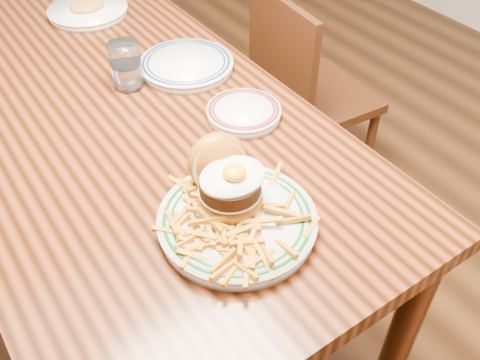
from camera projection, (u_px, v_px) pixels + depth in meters
floor at (149, 286)px, 1.86m from camera, size 6.00×6.00×0.00m
table at (119, 137)px, 1.41m from camera, size 0.85×1.60×0.75m
chair_right at (303, 92)px, 1.97m from camera, size 0.41×0.41×0.81m
main_plate at (234, 207)px, 1.04m from camera, size 0.31×0.33×0.15m
side_plate at (244, 112)px, 1.31m from camera, size 0.19×0.19×0.03m
rear_plate at (186, 64)px, 1.48m from camera, size 0.26×0.26×0.03m
water_glass at (127, 68)px, 1.39m from camera, size 0.08×0.08×0.12m
far_plate at (88, 10)px, 1.72m from camera, size 0.26×0.26×0.05m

